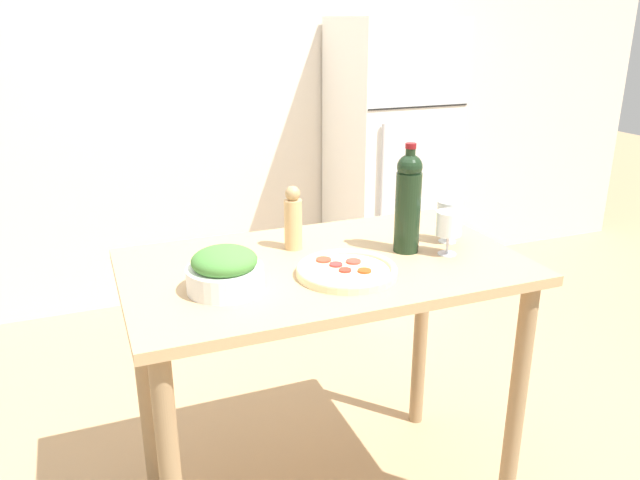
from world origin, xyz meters
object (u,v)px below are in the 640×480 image
Objects in this scene: pepper_mill at (293,219)px; salad_bowl at (225,271)px; wine_bottle at (408,201)px; wine_glass_far at (449,213)px; refrigerator at (389,161)px; wine_glass_near at (449,226)px; homemade_pizza at (347,270)px.

pepper_mill is 0.98× the size of salad_bowl.
wine_bottle is 0.18m from wine_glass_far.
wine_glass_far is 0.79m from salad_bowl.
refrigerator is 1.84m from pepper_mill.
pepper_mill is at bearing 165.25° from wine_glass_far.
refrigerator reaches higher than wine_glass_near.
salad_bowl is 0.72× the size of homemade_pizza.
refrigerator is 2.20m from salad_bowl.
salad_bowl is at bearing 175.71° from homemade_pizza.
refrigerator reaches higher than salad_bowl.
wine_glass_near and wine_glass_far have the same top height.
homemade_pizza is at bearing -121.33° from refrigerator.
salad_bowl is (-0.61, -0.08, -0.11)m from wine_bottle.
wine_glass_far is 0.68× the size of pepper_mill.
wine_glass_far is (0.07, 0.10, 0.00)m from wine_glass_near.
wine_bottle reaches higher than salad_bowl.
refrigerator reaches higher than homemade_pizza.
pepper_mill is 0.37m from salad_bowl.
homemade_pizza is (0.07, -0.27, -0.09)m from pepper_mill.
salad_bowl is at bearing -129.58° from refrigerator.
wine_bottle is 0.63m from salad_bowl.
wine_glass_far is 0.48× the size of homemade_pizza.
pepper_mill is at bearing -127.55° from refrigerator.
wine_glass_near is 0.12m from wine_glass_far.
refrigerator is 4.68× the size of wine_bottle.
homemade_pizza is (-0.26, -0.11, -0.15)m from wine_bottle.
homemade_pizza is at bearing -75.05° from pepper_mill.
refrigerator is 1.81m from wine_bottle.
wine_glass_near is 0.49m from pepper_mill.
refrigerator is at bearing 67.92° from wine_glass_near.
pepper_mill reaches higher than homemade_pizza.
salad_bowl is (-1.40, -1.69, 0.16)m from refrigerator.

